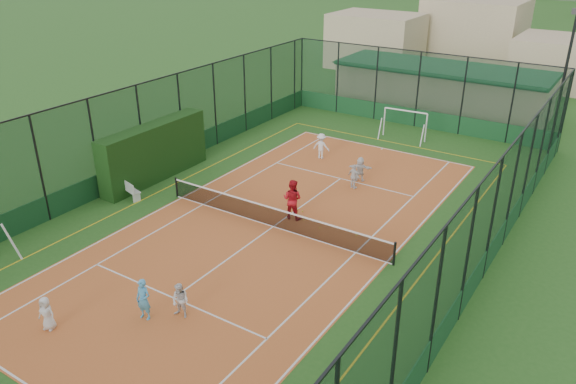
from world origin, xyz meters
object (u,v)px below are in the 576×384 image
at_px(white_bench, 128,188).
at_px(child_near_right, 180,301).
at_px(coach, 292,199).
at_px(floodlight_ne, 563,85).
at_px(child_near_left, 47,313).
at_px(child_near_mid, 144,299).
at_px(child_far_left, 321,146).
at_px(futsal_goal_far, 405,125).
at_px(child_far_back, 360,169).
at_px(clubhouse, 441,87).
at_px(child_far_right, 354,177).

height_order(white_bench, child_near_right, child_near_right).
bearing_deg(coach, floodlight_ne, -125.57).
bearing_deg(child_near_left, coach, 61.69).
xyz_separation_m(child_near_mid, child_far_left, (-2.36, 16.16, -0.01)).
bearing_deg(futsal_goal_far, child_far_back, -89.24).
bearing_deg(coach, child_near_mid, 81.31).
xyz_separation_m(child_near_mid, coach, (0.25, 8.96, 0.19)).
distance_m(white_bench, futsal_goal_far, 17.57).
height_order(floodlight_ne, white_bench, floodlight_ne).
bearing_deg(child_near_right, child_far_back, 84.82).
bearing_deg(coach, child_near_right, 88.00).
relative_size(clubhouse, futsal_goal_far, 5.37).
distance_m(white_bench, child_near_right, 10.49).
bearing_deg(clubhouse, child_near_left, -94.09).
bearing_deg(child_far_back, futsal_goal_far, -104.71).
xyz_separation_m(child_far_left, child_far_back, (3.32, -1.68, -0.09)).
relative_size(child_near_left, coach, 0.64).
bearing_deg(child_far_left, child_far_back, 144.96).
height_order(clubhouse, white_bench, clubhouse).
distance_m(floodlight_ne, coach, 17.80).
distance_m(child_near_left, child_far_left, 18.30).
relative_size(child_near_mid, child_far_left, 1.01).
bearing_deg(clubhouse, child_near_right, -88.06).
relative_size(child_near_mid, child_far_back, 1.15).
relative_size(child_near_right, child_far_back, 0.98).
distance_m(child_far_right, child_far_back, 1.05).
xyz_separation_m(floodlight_ne, futsal_goal_far, (-8.25, -2.33, -3.21)).
bearing_deg(child_far_back, clubhouse, -105.77).
height_order(clubhouse, child_near_left, clubhouse).
bearing_deg(child_near_mid, child_near_left, -145.30).
distance_m(clubhouse, futsal_goal_far, 7.76).
bearing_deg(child_far_left, coach, 101.70).
height_order(floodlight_ne, child_far_back, floodlight_ne).
distance_m(futsal_goal_far, child_far_left, 6.47).
relative_size(clubhouse, child_near_mid, 10.01).
relative_size(clubhouse, child_near_right, 11.73).
height_order(floodlight_ne, child_near_left, floodlight_ne).
height_order(child_far_right, coach, coach).
bearing_deg(child_far_back, floodlight_ne, -147.07).
relative_size(child_far_back, coach, 0.70).
distance_m(child_near_right, child_far_right, 12.71).
xyz_separation_m(futsal_goal_far, child_far_left, (-2.70, -5.87, -0.15)).
xyz_separation_m(clubhouse, child_far_right, (1.13, -16.32, -0.92)).
relative_size(child_near_mid, child_far_right, 1.18).
bearing_deg(child_near_mid, child_far_left, 89.83).
bearing_deg(child_far_right, child_far_left, -19.92).
relative_size(white_bench, child_near_right, 1.35).
bearing_deg(clubhouse, futsal_goal_far, -87.41).
height_order(clubhouse, child_near_right, clubhouse).
distance_m(floodlight_ne, child_far_back, 12.95).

